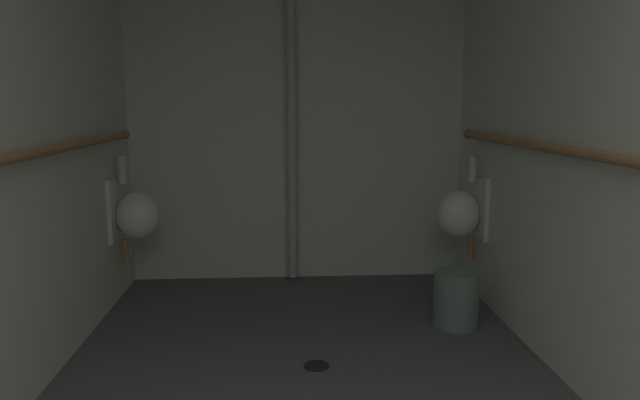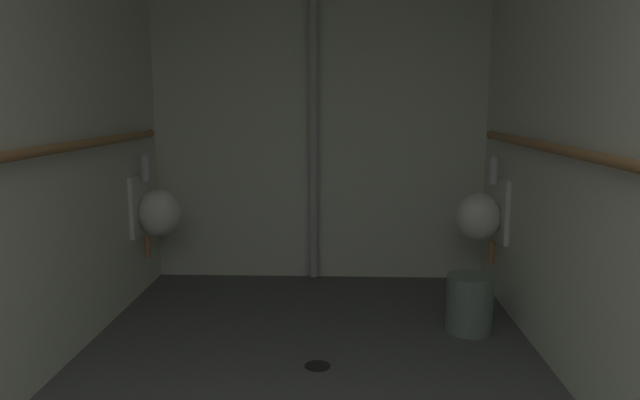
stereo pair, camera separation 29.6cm
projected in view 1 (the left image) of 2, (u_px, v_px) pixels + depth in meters
The scene contains 8 objects.
wall_right at pixel (629, 129), 2.45m from camera, with size 0.06×4.61×2.57m, color silver.
wall_back at pixel (297, 117), 4.61m from camera, with size 2.72×0.06×2.57m, color silver.
urinal_left_mid at pixel (135, 214), 4.12m from camera, with size 0.32×0.30×0.76m.
urinal_right_mid at pixel (461, 213), 4.18m from camera, with size 0.32×0.30×0.76m.
supply_pipe_right at pixel (610, 158), 2.43m from camera, with size 0.06×3.85×0.06m.
standpipe_back_wall at pixel (292, 117), 4.50m from camera, with size 0.07×0.07×2.52m, color #B2B2B2.
floor_drain at pixel (317, 365), 3.16m from camera, with size 0.14×0.14×0.01m, color black.
waste_bin at pixel (456, 299), 3.71m from camera, with size 0.28×0.28×0.35m, color slate.
Camera 1 is at (-0.11, -0.14, 1.40)m, focal length 33.13 mm.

